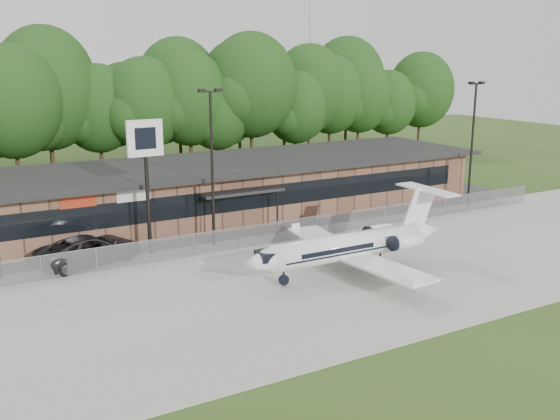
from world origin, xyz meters
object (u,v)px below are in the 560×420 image
terminal (234,186)px  suv (90,249)px  business_jet (352,247)px  pole_sign (146,153)px

terminal → suv: bearing=-151.6°
terminal → suv: terminal is taller
business_jet → suv: size_ratio=2.16×
suv → pole_sign: (3.71, -0.16, 5.62)m
business_jet → suv: 15.73m
terminal → business_jet: business_jet is taller
suv → terminal: bearing=-77.3°
terminal → pole_sign: bearing=-142.2°
pole_sign → suv: bearing=175.8°
business_jet → suv: bearing=144.1°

